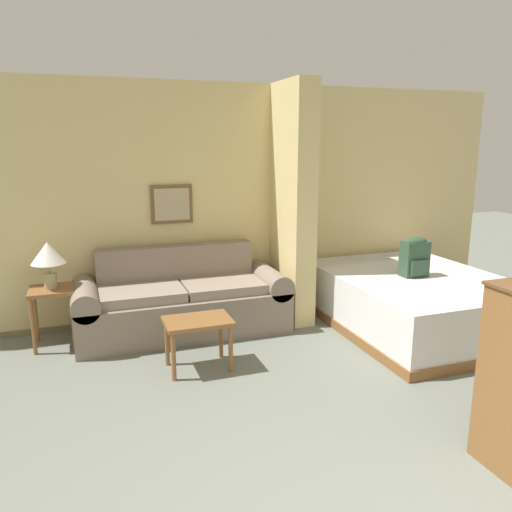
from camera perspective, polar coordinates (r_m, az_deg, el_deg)
wall_back at (r=5.69m, az=-5.06°, el=6.07°), size 7.32×0.16×2.60m
wall_partition_pillar at (r=5.53m, az=4.20°, el=5.95°), size 0.24×0.77×2.60m
couch at (r=5.33m, az=-8.44°, el=-5.18°), size 2.20×0.84×0.88m
coffee_table at (r=4.42m, az=-6.66°, el=-8.10°), size 0.58×0.40×0.46m
side_table at (r=5.25m, az=-22.27°, el=-4.59°), size 0.41×0.41×0.58m
table_lamp at (r=5.14m, az=-22.68°, el=0.06°), size 0.32×0.32×0.46m
bed at (r=5.67m, az=17.56°, el=-4.87°), size 1.70×2.19×0.58m
backpack at (r=5.49m, az=17.70°, el=-0.04°), size 0.28×0.20×0.42m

